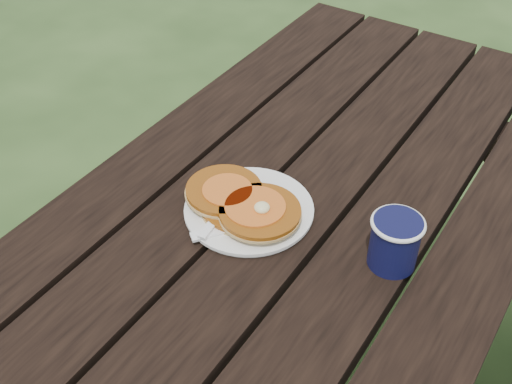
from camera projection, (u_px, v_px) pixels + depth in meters
The scene contains 5 objects.
plate at pixel (249, 210), 1.11m from camera, with size 0.22×0.22×0.01m, color white.
pancake_stack at pixel (243, 203), 1.09m from camera, with size 0.22×0.15×0.04m.
knife at pixel (243, 225), 1.07m from camera, with size 0.02×0.18×0.01m, color white.
fork at pixel (217, 217), 1.07m from camera, with size 0.03×0.16×0.01m, color white, non-canonical shape.
coffee_cup at pixel (395, 239), 0.99m from camera, with size 0.08×0.08×0.09m.
Camera 1 is at (0.39, -0.60, 1.50)m, focal length 45.00 mm.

